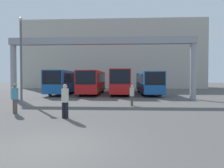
{
  "coord_description": "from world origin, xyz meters",
  "views": [
    {
      "loc": [
        2.21,
        -5.87,
        2.14
      ],
      "look_at": [
        1.04,
        16.31,
        1.53
      ],
      "focal_mm": 32.0,
      "sensor_mm": 36.0,
      "label": 1
    }
  ],
  "objects": [
    {
      "name": "bus_slot_3",
      "position": [
        5.8,
        22.41,
        1.71
      ],
      "size": [
        2.45,
        12.24,
        2.97
      ],
      "color": "#1959A5",
      "rests_on": "ground"
    },
    {
      "name": "bus_slot_0",
      "position": [
        -5.8,
        21.5,
        1.81
      ],
      "size": [
        2.44,
        10.41,
        3.15
      ],
      "color": "#1959A5",
      "rests_on": "ground"
    },
    {
      "name": "pedestrian_near_right",
      "position": [
        2.95,
        9.74,
        0.87
      ],
      "size": [
        0.34,
        0.34,
        1.65
      ],
      "rotation": [
        0.0,
        0.0,
        4.59
      ],
      "color": "brown",
      "rests_on": "ground"
    },
    {
      "name": "building_backdrop",
      "position": [
        0.0,
        42.83,
        7.48
      ],
      "size": [
        40.27,
        12.0,
        14.97
      ],
      "color": "#B7B2A3",
      "rests_on": "ground"
    },
    {
      "name": "overhead_gantry",
      "position": [
        0.0,
        14.77,
        5.15
      ],
      "size": [
        19.33,
        0.8,
        6.38
      ],
      "color": "gray",
      "rests_on": "ground"
    },
    {
      "name": "bus_slot_1",
      "position": [
        -1.93,
        21.54,
        1.8
      ],
      "size": [
        2.55,
        10.49,
        3.12
      ],
      "color": "red",
      "rests_on": "ground"
    },
    {
      "name": "ground_plane",
      "position": [
        0.0,
        0.0,
        0.0
      ],
      "size": [
        200.0,
        200.0,
        0.0
      ],
      "primitive_type": "plane",
      "color": "#514F4C"
    },
    {
      "name": "lamp_post",
      "position": [
        -7.77,
        13.31,
        4.43
      ],
      "size": [
        0.36,
        0.36,
        8.14
      ],
      "color": "#595B60",
      "rests_on": "ground"
    },
    {
      "name": "pedestrian_mid_right",
      "position": [
        -4.39,
        6.01,
        0.97
      ],
      "size": [
        0.38,
        0.38,
        1.82
      ],
      "rotation": [
        0.0,
        0.0,
        2.47
      ],
      "color": "brown",
      "rests_on": "ground"
    },
    {
      "name": "pedestrian_mid_left",
      "position": [
        -0.87,
        4.66,
        0.97
      ],
      "size": [
        0.38,
        0.38,
        1.83
      ],
      "rotation": [
        0.0,
        0.0,
        5.99
      ],
      "color": "black",
      "rests_on": "ground"
    },
    {
      "name": "bus_slot_2",
      "position": [
        1.93,
        22.37,
        1.89
      ],
      "size": [
        2.49,
        12.15,
        3.27
      ],
      "color": "red",
      "rests_on": "ground"
    }
  ]
}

